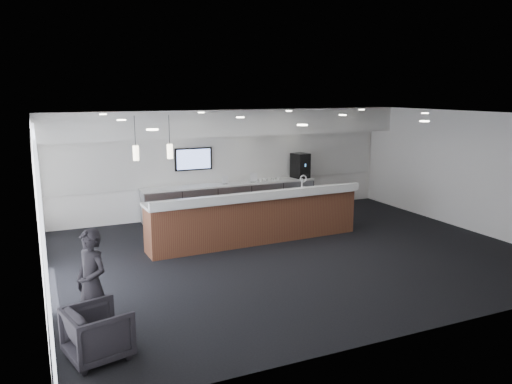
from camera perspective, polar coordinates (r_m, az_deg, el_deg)
name	(u,v)px	position (r m, az deg, el deg)	size (l,w,h in m)	color
ground	(292,253)	(11.02, 4.11, -6.97)	(10.00, 10.00, 0.00)	black
ceiling	(294,115)	(10.47, 4.35, 8.81)	(10.00, 8.00, 0.02)	black
back_wall	(226,162)	(14.24, -3.41, 3.45)	(10.00, 0.02, 3.00)	white
left_wall	(38,208)	(9.41, -23.70, -1.65)	(0.02, 8.00, 3.00)	white
right_wall	(467,171)	(13.71, 22.99, 2.25)	(0.02, 8.00, 3.00)	white
soffit_bulkhead	(232,122)	(13.71, -2.80, 7.98)	(10.00, 0.90, 0.70)	silver
alcove_panel	(227,159)	(14.20, -3.37, 3.83)	(9.80, 0.06, 1.40)	silver
window_blinds_wall	(40,207)	(9.41, -23.45, -1.63)	(0.04, 7.36, 2.55)	silver
back_credenza	(231,199)	(14.09, -2.84, -0.85)	(5.06, 0.66, 0.95)	#96979E
wall_tv	(193,159)	(13.82, -7.17, 3.76)	(1.05, 0.08, 0.62)	black
pendant_left	(172,152)	(10.40, -9.62, 4.52)	(0.12, 0.12, 0.30)	#FFEFC6
pendant_right	(137,154)	(10.25, -13.42, 4.27)	(0.12, 0.12, 0.30)	#FFEFC6
ceiling_can_lights	(294,116)	(10.47, 4.35, 8.65)	(7.00, 5.00, 0.02)	white
service_counter	(256,218)	(11.68, -0.03, -2.94)	(5.23, 1.04, 1.49)	#582A1D
coffee_machine	(300,166)	(14.86, 5.08, 3.03)	(0.50, 0.58, 0.73)	black
info_sign_left	(225,180)	(13.85, -3.52, 1.38)	(0.16, 0.02, 0.22)	silver
info_sign_right	(254,177)	(14.11, -0.24, 1.68)	(0.20, 0.02, 0.27)	silver
armchair	(98,333)	(7.13, -17.63, -15.09)	(0.76, 0.78, 0.71)	black
lounge_guest	(92,283)	(7.61, -18.25, -9.84)	(0.58, 0.38, 1.58)	black
cup_0	(278,179)	(14.46, 2.53, 1.54)	(0.09, 0.09, 0.08)	white
cup_1	(274,179)	(14.40, 2.04, 1.50)	(0.09, 0.09, 0.08)	white
cup_2	(269,179)	(14.34, 1.53, 1.46)	(0.09, 0.09, 0.08)	white
cup_3	(265,180)	(14.28, 1.03, 1.42)	(0.09, 0.09, 0.08)	white
cup_4	(260,180)	(14.22, 0.52, 1.38)	(0.09, 0.09, 0.08)	white
cup_5	(256,180)	(14.16, 0.00, 1.34)	(0.09, 0.09, 0.08)	white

